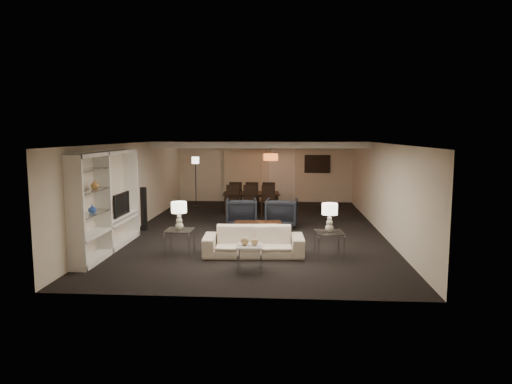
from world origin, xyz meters
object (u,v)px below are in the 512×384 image
(floor_speaker, at_px, (144,209))
(floor_lamp, at_px, (196,182))
(side_table_right, at_px, (329,244))
(chair_nl, at_px, (232,201))
(coffee_table, at_px, (258,231))
(armchair_left, at_px, (241,212))
(table_lamp_right, at_px, (330,218))
(vase_blue, at_px, (92,209))
(chair_fr, at_px, (269,196))
(dining_table, at_px, (251,203))
(chair_fm, at_px, (253,196))
(pendant_light, at_px, (271,157))
(television, at_px, (118,204))
(marble_table, at_px, (250,258))
(table_lamp_left, at_px, (179,216))
(chair_nm, at_px, (250,201))
(chair_nr, at_px, (268,201))
(sofa, at_px, (254,241))
(vase_amber, at_px, (95,185))
(armchair_right, at_px, (282,213))
(side_table_left, at_px, (180,242))

(floor_speaker, distance_m, floor_lamp, 4.39)
(side_table_right, distance_m, chair_nl, 5.76)
(coffee_table, bearing_deg, floor_speaker, 164.20)
(armchair_left, bearing_deg, table_lamp_right, 118.74)
(vase_blue, bearing_deg, chair_fr, 63.02)
(side_table_right, bearing_deg, vase_blue, -172.81)
(vase_blue, height_order, dining_table, vase_blue)
(dining_table, relative_size, chair_fm, 1.92)
(pendant_light, bearing_deg, television, -122.83)
(marble_table, height_order, vase_blue, vase_blue)
(coffee_table, bearing_deg, chair_nl, 107.54)
(table_lamp_left, relative_size, floor_lamp, 0.34)
(television, height_order, vase_blue, television)
(armchair_left, distance_m, chair_nm, 1.74)
(marble_table, distance_m, dining_table, 6.80)
(chair_nr, bearing_deg, floor_speaker, -139.15)
(sofa, relative_size, vase_amber, 12.03)
(coffee_table, distance_m, armchair_left, 1.81)
(side_table_right, bearing_deg, chair_nr, 107.48)
(armchair_right, relative_size, television, 0.95)
(sofa, distance_m, marble_table, 1.10)
(marble_table, height_order, vase_amber, vase_amber)
(sofa, height_order, dining_table, dining_table)
(table_lamp_right, bearing_deg, floor_lamp, 122.52)
(pendant_light, relative_size, armchair_right, 0.56)
(table_lamp_right, distance_m, chair_nm, 5.50)
(marble_table, relative_size, vase_blue, 2.81)
(side_table_left, height_order, chair_fr, chair_fr)
(pendant_light, height_order, chair_fm, pendant_light)
(armchair_left, bearing_deg, coffee_table, 103.31)
(table_lamp_left, distance_m, floor_speaker, 3.03)
(side_table_left, xyz_separation_m, marble_table, (1.70, -1.10, -0.03))
(vase_amber, distance_m, floor_speaker, 3.17)
(vase_amber, distance_m, chair_fm, 7.49)
(chair_fm, bearing_deg, armchair_right, 112.50)
(chair_nl, relative_size, chair_nr, 1.00)
(table_lamp_left, bearing_deg, chair_nl, 83.04)
(sofa, bearing_deg, chair_fm, 91.55)
(vase_amber, bearing_deg, floor_speaker, 87.90)
(floor_speaker, xyz_separation_m, chair_nm, (2.84, 2.49, -0.11))
(vase_blue, height_order, chair_fr, vase_blue)
(pendant_light, xyz_separation_m, chair_fm, (-0.66, 0.03, -1.41))
(armchair_left, distance_m, side_table_left, 3.48)
(table_lamp_right, relative_size, chair_fr, 0.62)
(armchair_right, xyz_separation_m, vase_amber, (-4.04, -3.76, 1.23))
(armchair_right, height_order, vase_blue, vase_blue)
(television, bearing_deg, chair_nr, -39.49)
(vase_amber, xyz_separation_m, dining_table, (2.95, 6.14, -1.31))
(television, relative_size, chair_fm, 0.95)
(side_table_right, distance_m, floor_lamp, 8.18)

